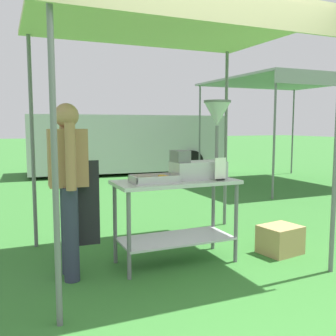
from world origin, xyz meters
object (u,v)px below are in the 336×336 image
(stall_canopy, at_px, (172,30))
(neighbour_tent, at_px, (289,83))
(menu_sign, at_px, (220,171))
(van_silver, at_px, (126,143))
(supply_crate, at_px, (280,239))
(donut_fryer, at_px, (204,147))
(vendor, at_px, (69,181))
(donut_cart, at_px, (176,203))
(donut_tray, at_px, (155,180))

(stall_canopy, relative_size, neighbour_tent, 0.85)
(menu_sign, distance_m, van_silver, 7.86)
(supply_crate, bearing_deg, stall_canopy, 165.89)
(donut_fryer, distance_m, vendor, 1.43)
(donut_cart, distance_m, menu_sign, 0.56)
(donut_cart, bearing_deg, van_silver, 76.44)
(supply_crate, relative_size, neighbour_tent, 0.14)
(stall_canopy, relative_size, donut_fryer, 3.39)
(vendor, bearing_deg, supply_crate, -6.10)
(donut_fryer, relative_size, menu_sign, 3.55)
(donut_cart, relative_size, supply_crate, 2.66)
(donut_fryer, distance_m, neighbour_tent, 5.89)
(donut_cart, bearing_deg, donut_tray, -172.47)
(menu_sign, bearing_deg, donut_cart, 157.89)
(stall_canopy, distance_m, neighbour_tent, 5.99)
(donut_cart, relative_size, donut_fryer, 1.53)
(donut_cart, height_order, donut_tray, donut_tray)
(donut_tray, distance_m, vendor, 0.82)
(stall_canopy, height_order, donut_tray, stall_canopy)
(vendor, bearing_deg, menu_sign, -8.14)
(donut_tray, bearing_deg, van_silver, 74.82)
(menu_sign, xyz_separation_m, supply_crate, (0.76, -0.03, -0.80))
(menu_sign, distance_m, neighbour_tent, 6.03)
(stall_canopy, bearing_deg, donut_fryer, -9.59)
(donut_tray, bearing_deg, stall_canopy, 28.88)
(menu_sign, bearing_deg, stall_canopy, 147.26)
(stall_canopy, xyz_separation_m, vendor, (-1.05, -0.06, -1.46))
(van_silver, bearing_deg, donut_fryer, -101.12)
(vendor, bearing_deg, neighbour_tent, 33.56)
(donut_tray, xyz_separation_m, vendor, (-0.82, 0.07, 0.02))
(stall_canopy, distance_m, donut_cart, 1.74)
(donut_tray, distance_m, menu_sign, 0.67)
(donut_tray, xyz_separation_m, van_silver, (2.06, 7.60, -0.00))
(stall_canopy, height_order, donut_fryer, stall_canopy)
(donut_cart, xyz_separation_m, vendor, (-1.05, 0.04, 0.28))
(donut_fryer, height_order, van_silver, van_silver)
(supply_crate, xyz_separation_m, neighbour_tent, (3.50, 4.04, 2.24))
(supply_crate, bearing_deg, vendor, 173.90)
(donut_cart, distance_m, donut_fryer, 0.66)
(stall_canopy, bearing_deg, vendor, -176.85)
(menu_sign, bearing_deg, donut_fryer, 108.81)
(stall_canopy, bearing_deg, van_silver, 76.26)
(donut_fryer, xyz_separation_m, van_silver, (1.48, 7.53, -0.31))
(stall_canopy, height_order, vendor, stall_canopy)
(stall_canopy, distance_m, vendor, 1.80)
(supply_crate, bearing_deg, donut_tray, 173.28)
(donut_fryer, bearing_deg, menu_sign, -71.19)
(menu_sign, xyz_separation_m, neighbour_tent, (4.26, 4.01, 1.44))
(donut_cart, bearing_deg, donut_fryer, 6.66)
(donut_cart, bearing_deg, stall_canopy, 90.00)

